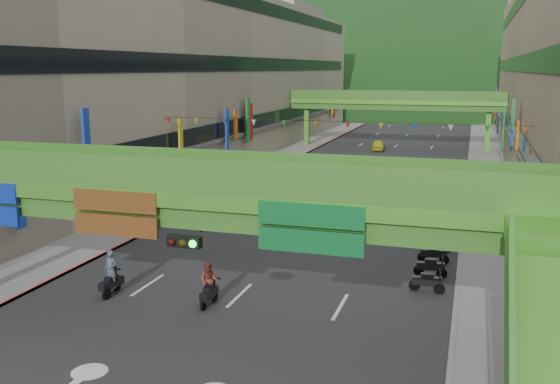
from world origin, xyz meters
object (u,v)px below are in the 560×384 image
car_silver (277,174)px  overpass_near (190,215)px  scooter_rider_mid (209,284)px  pedestrian_red (552,357)px  car_yellow (378,145)px  scooter_rider_near (111,275)px

car_silver → overpass_near: bearing=-67.2°
scooter_rider_mid → pedestrian_red: size_ratio=1.25×
overpass_near → scooter_rider_mid: overpass_near is taller
overpass_near → car_yellow: (-2.45, 57.64, -4.58)m
overpass_near → pedestrian_red: (11.27, 2.62, -4.45)m
scooter_rider_near → scooter_rider_mid: bearing=1.6°
overpass_near → car_silver: overpass_near is taller
pedestrian_red → car_silver: bearing=128.9°
overpass_near → car_yellow: 57.87m
scooter_rider_mid → car_yellow: 52.50m
scooter_rider_near → pedestrian_red: 17.73m
scooter_rider_mid → overpass_near: bearing=-71.5°
scooter_rider_near → car_silver: 29.07m
scooter_rider_mid → car_silver: scooter_rider_mid is taller
scooter_rider_near → pedestrian_red: bearing=-7.8°
pedestrian_red → scooter_rider_near: bearing=179.8°
scooter_rider_mid → pedestrian_red: 13.23m
overpass_near → pedestrian_red: 12.39m
scooter_rider_near → pedestrian_red: scooter_rider_near is taller
scooter_rider_mid → car_yellow: bearing=90.8°
car_silver → pedestrian_red: size_ratio=2.51×
scooter_rider_near → car_yellow: bearing=85.8°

